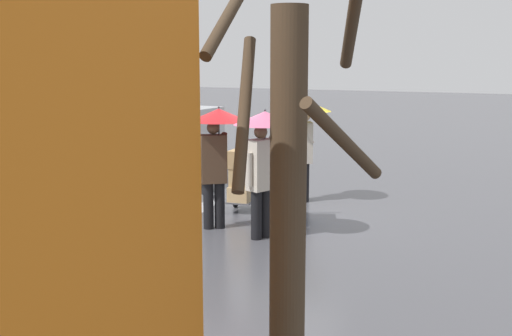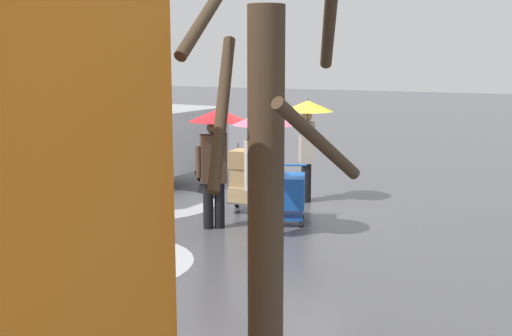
# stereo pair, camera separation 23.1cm
# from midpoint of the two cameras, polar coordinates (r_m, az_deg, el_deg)

# --- Properties ---
(ground_plane) EXTENTS (90.00, 90.00, 0.00)m
(ground_plane) POSITION_cam_midpoint_polar(r_m,az_deg,el_deg) (12.51, 1.96, -4.01)
(ground_plane) COLOR #4C4C51
(slush_patch_under_van) EXTENTS (2.79, 2.79, 0.01)m
(slush_patch_under_van) POSITION_cam_midpoint_polar(r_m,az_deg,el_deg) (9.84, -13.04, -8.10)
(slush_patch_under_van) COLOR silver
(slush_patch_under_van) RESTS_ON ground
(slush_patch_mid_street) EXTENTS (2.89, 2.89, 0.01)m
(slush_patch_mid_street) POSITION_cam_midpoint_polar(r_m,az_deg,el_deg) (13.46, -9.16, -3.12)
(slush_patch_mid_street) COLOR #ADAFB5
(slush_patch_mid_street) RESTS_ON ground
(cargo_van_parked_right) EXTENTS (2.39, 5.43, 2.60)m
(cargo_van_parked_right) POSITION_cam_midpoint_polar(r_m,az_deg,el_deg) (14.46, -11.28, 2.44)
(cargo_van_parked_right) COLOR #B7BABF
(cargo_van_parked_right) RESTS_ON ground
(shopping_cart_vendor) EXTENTS (0.81, 0.96, 1.02)m
(shopping_cart_vendor) POSITION_cam_midpoint_polar(r_m,az_deg,el_deg) (11.68, 3.59, -2.17)
(shopping_cart_vendor) COLOR #1951B2
(shopping_cart_vendor) RESTS_ON ground
(hand_dolly_boxes) EXTENTS (0.59, 0.76, 1.32)m
(hand_dolly_boxes) POSITION_cam_midpoint_polar(r_m,az_deg,el_deg) (12.50, -0.61, -0.83)
(hand_dolly_boxes) COLOR #515156
(hand_dolly_boxes) RESTS_ON ground
(pedestrian_pink_side) EXTENTS (1.04, 1.04, 2.15)m
(pedestrian_pink_side) POSITION_cam_midpoint_polar(r_m,az_deg,el_deg) (11.17, -2.93, 2.58)
(pedestrian_pink_side) COLOR black
(pedestrian_pink_side) RESTS_ON ground
(pedestrian_black_side) EXTENTS (1.04, 1.04, 2.15)m
(pedestrian_black_side) POSITION_cam_midpoint_polar(r_m,az_deg,el_deg) (13.29, 5.05, 3.71)
(pedestrian_black_side) COLOR black
(pedestrian_black_side) RESTS_ON ground
(pedestrian_white_side) EXTENTS (1.04, 1.04, 2.15)m
(pedestrian_white_side) POSITION_cam_midpoint_polar(r_m,az_deg,el_deg) (10.55, 1.18, 2.17)
(pedestrian_white_side) COLOR black
(pedestrian_white_side) RESTS_ON ground
(bare_tree_near) EXTENTS (1.03, 1.08, 3.61)m
(bare_tree_near) POSITION_cam_midpoint_polar(r_m,az_deg,el_deg) (4.29, 2.42, -6.24)
(bare_tree_near) COLOR #423323
(bare_tree_near) RESTS_ON ground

